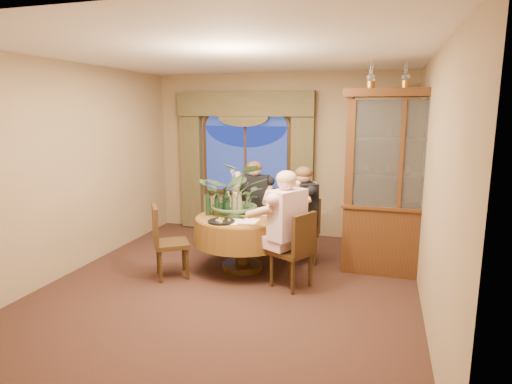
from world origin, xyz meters
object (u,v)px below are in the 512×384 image
(person_scarf, at_px, (304,216))
(stoneware_vase, at_px, (237,203))
(dining_table, at_px, (242,243))
(wine_bottle_2, at_px, (227,205))
(oil_lamp_left, at_px, (371,76))
(wine_bottle_5, at_px, (225,201))
(centerpiece_plant, at_px, (237,169))
(oil_lamp_center, at_px, (406,75))
(chair_back, at_px, (260,220))
(olive_bowl, at_px, (243,216))
(wine_bottle_1, at_px, (217,203))
(person_back, at_px, (254,206))
(oil_lamp_right, at_px, (442,74))
(chair_front_left, at_px, (172,242))
(chair_right, at_px, (291,250))
(wine_bottle_4, at_px, (228,203))
(wine_bottle_3, at_px, (216,202))
(chair_back_right, at_px, (300,231))
(china_cabinet, at_px, (399,184))
(person_pink, at_px, (287,230))
(wine_bottle_0, at_px, (208,203))

(person_scarf, xyz_separation_m, stoneware_vase, (-0.89, -0.30, 0.19))
(dining_table, relative_size, wine_bottle_2, 4.08)
(oil_lamp_left, relative_size, wine_bottle_5, 1.03)
(centerpiece_plant, xyz_separation_m, wine_bottle_2, (-0.07, -0.23, -0.46))
(oil_lamp_center, distance_m, chair_back, 2.95)
(chair_back, relative_size, olive_bowl, 5.79)
(wine_bottle_2, distance_m, wine_bottle_5, 0.27)
(wine_bottle_1, bearing_deg, person_back, 73.23)
(centerpiece_plant, bearing_deg, wine_bottle_2, -106.23)
(oil_lamp_right, xyz_separation_m, centerpiece_plant, (-2.56, -0.35, -1.23))
(oil_lamp_right, relative_size, wine_bottle_1, 1.03)
(oil_lamp_left, distance_m, chair_front_left, 3.37)
(chair_right, distance_m, wine_bottle_4, 1.16)
(wine_bottle_3, bearing_deg, olive_bowl, -14.54)
(chair_back_right, distance_m, centerpiece_plant, 1.26)
(china_cabinet, xyz_separation_m, chair_right, (-1.25, -0.91, -0.74))
(chair_front_left, bearing_deg, wine_bottle_3, 112.92)
(chair_back, bearing_deg, oil_lamp_left, 167.90)
(chair_right, relative_size, wine_bottle_3, 2.91)
(person_scarf, distance_m, stoneware_vase, 0.96)
(chair_back_right, relative_size, stoneware_vase, 3.23)
(oil_lamp_center, distance_m, wine_bottle_1, 2.96)
(person_pink, distance_m, person_scarf, 0.88)
(chair_back, bearing_deg, wine_bottle_3, 62.99)
(centerpiece_plant, bearing_deg, chair_right, -32.06)
(wine_bottle_4, bearing_deg, person_back, 81.35)
(china_cabinet, height_order, oil_lamp_right, oil_lamp_right)
(chair_back_right, relative_size, chair_back, 1.00)
(chair_front_left, bearing_deg, person_back, 118.83)
(wine_bottle_3, bearing_deg, oil_lamp_center, 10.26)
(china_cabinet, xyz_separation_m, stoneware_vase, (-2.14, -0.35, -0.32))
(centerpiece_plant, bearing_deg, chair_front_left, -134.48)
(oil_lamp_left, bearing_deg, dining_table, -162.46)
(wine_bottle_0, distance_m, wine_bottle_2, 0.29)
(wine_bottle_0, bearing_deg, chair_back_right, 23.99)
(oil_lamp_center, relative_size, oil_lamp_right, 1.00)
(person_scarf, bearing_deg, wine_bottle_2, 88.54)
(oil_lamp_center, xyz_separation_m, person_scarf, (-1.25, -0.05, -1.91))
(wine_bottle_0, bearing_deg, centerpiece_plant, 30.77)
(olive_bowl, bearing_deg, person_pink, -28.41)
(chair_right, height_order, wine_bottle_4, wine_bottle_4)
(dining_table, height_order, oil_lamp_center, oil_lamp_center)
(stoneware_vase, height_order, wine_bottle_0, wine_bottle_0)
(wine_bottle_3, bearing_deg, stoneware_vase, 16.99)
(chair_back, bearing_deg, chair_back_right, 151.69)
(person_back, xyz_separation_m, olive_bowl, (0.12, -0.90, 0.07))
(oil_lamp_left, bearing_deg, wine_bottle_1, -164.56)
(chair_back, distance_m, person_back, 0.24)
(chair_back, distance_m, chair_front_left, 1.60)
(chair_back_right, xyz_separation_m, olive_bowl, (-0.68, -0.52, 0.30))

